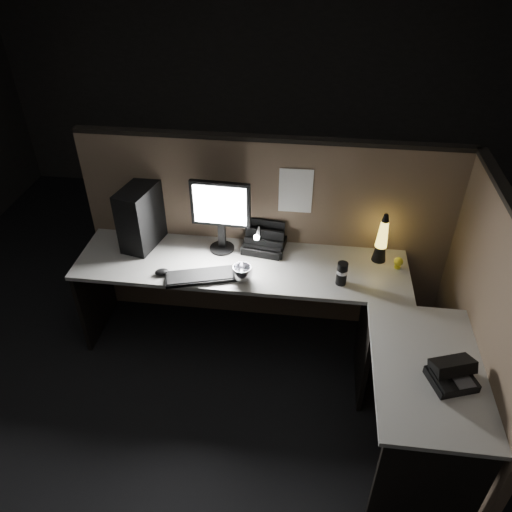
# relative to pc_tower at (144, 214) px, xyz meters

# --- Properties ---
(floor) EXTENTS (6.00, 6.00, 0.00)m
(floor) POSITION_rel_pc_tower_xyz_m (0.88, -0.80, -0.96)
(floor) COLOR black
(floor) RESTS_ON ground
(room_shell) EXTENTS (6.00, 6.00, 6.00)m
(room_shell) POSITION_rel_pc_tower_xyz_m (0.88, -0.80, 0.66)
(room_shell) COLOR silver
(room_shell) RESTS_ON ground
(partition_back) EXTENTS (2.66, 0.06, 1.50)m
(partition_back) POSITION_rel_pc_tower_xyz_m (0.88, 0.13, -0.21)
(partition_back) COLOR brown
(partition_back) RESTS_ON ground
(partition_right) EXTENTS (0.06, 1.66, 1.50)m
(partition_right) POSITION_rel_pc_tower_xyz_m (2.21, -0.70, -0.21)
(partition_right) COLOR brown
(partition_right) RESTS_ON ground
(desk) EXTENTS (2.60, 1.60, 0.73)m
(desk) POSITION_rel_pc_tower_xyz_m (1.06, -0.54, -0.38)
(desk) COLOR #ACAAA3
(desk) RESTS_ON ground
(pc_tower) EXTENTS (0.28, 0.46, 0.45)m
(pc_tower) POSITION_rel_pc_tower_xyz_m (0.00, 0.00, 0.00)
(pc_tower) COLOR black
(pc_tower) RESTS_ON desk
(monitor) EXTENTS (0.41, 0.18, 0.53)m
(monitor) POSITION_rel_pc_tower_xyz_m (0.57, -0.03, 0.09)
(monitor) COLOR black
(monitor) RESTS_ON desk
(keyboard) EXTENTS (0.50, 0.29, 0.02)m
(keyboard) POSITION_rel_pc_tower_xyz_m (0.49, -0.39, -0.22)
(keyboard) COLOR black
(keyboard) RESTS_ON desk
(mouse) EXTENTS (0.11, 0.10, 0.04)m
(mouse) POSITION_rel_pc_tower_xyz_m (0.22, -0.38, -0.21)
(mouse) COLOR black
(mouse) RESTS_ON desk
(clip_lamp) EXTENTS (0.04, 0.17, 0.21)m
(clip_lamp) POSITION_rel_pc_tower_xyz_m (0.83, -0.08, -0.10)
(clip_lamp) COLOR white
(clip_lamp) RESTS_ON desk
(organizer) EXTENTS (0.32, 0.29, 0.21)m
(organizer) POSITION_rel_pc_tower_xyz_m (0.87, 0.02, -0.18)
(organizer) COLOR black
(organizer) RESTS_ON desk
(lava_lamp) EXTENTS (0.10, 0.10, 0.37)m
(lava_lamp) POSITION_rel_pc_tower_xyz_m (1.68, -0.03, -0.07)
(lava_lamp) COLOR black
(lava_lamp) RESTS_ON desk
(travel_mug) EXTENTS (0.07, 0.07, 0.16)m
(travel_mug) POSITION_rel_pc_tower_xyz_m (1.41, -0.33, -0.15)
(travel_mug) COLOR black
(travel_mug) RESTS_ON desk
(steel_mug) EXTENTS (0.15, 0.15, 0.11)m
(steel_mug) POSITION_rel_pc_tower_xyz_m (0.76, -0.37, -0.17)
(steel_mug) COLOR silver
(steel_mug) RESTS_ON desk
(figurine) EXTENTS (0.06, 0.06, 0.06)m
(figurine) POSITION_rel_pc_tower_xyz_m (1.80, -0.11, -0.17)
(figurine) COLOR yellow
(figurine) RESTS_ON desk
(pinned_paper) EXTENTS (0.23, 0.00, 0.33)m
(pinned_paper) POSITION_rel_pc_tower_xyz_m (1.07, 0.10, 0.20)
(pinned_paper) COLOR white
(pinned_paper) RESTS_ON partition_back
(desk_phone) EXTENTS (0.27, 0.27, 0.13)m
(desk_phone) POSITION_rel_pc_tower_xyz_m (1.97, -1.07, -0.18)
(desk_phone) COLOR black
(desk_phone) RESTS_ON desk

